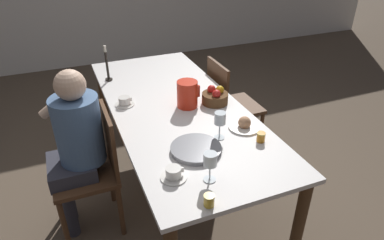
{
  "coord_description": "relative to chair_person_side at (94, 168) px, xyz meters",
  "views": [
    {
      "loc": [
        -0.72,
        -2.1,
        1.95
      ],
      "look_at": [
        0.0,
        -0.32,
        0.83
      ],
      "focal_mm": 32.0,
      "sensor_mm": 36.0,
      "label": 1
    }
  ],
  "objects": [
    {
      "name": "red_pitcher",
      "position": [
        0.72,
        0.09,
        0.39
      ],
      "size": [
        0.17,
        0.15,
        0.19
      ],
      "color": "red",
      "rests_on": "dining_table"
    },
    {
      "name": "wine_glass_water",
      "position": [
        0.75,
        -0.37,
        0.42
      ],
      "size": [
        0.07,
        0.07,
        0.18
      ],
      "color": "white",
      "rests_on": "dining_table"
    },
    {
      "name": "serving_tray",
      "position": [
        0.56,
        -0.45,
        0.3
      ],
      "size": [
        0.3,
        0.3,
        0.03
      ],
      "color": "gray",
      "rests_on": "dining_table"
    },
    {
      "name": "teacup_across",
      "position": [
        0.3,
        0.28,
        0.32
      ],
      "size": [
        0.14,
        0.14,
        0.06
      ],
      "color": "silver",
      "rests_on": "dining_table"
    },
    {
      "name": "jam_jar_red",
      "position": [
        0.45,
        -0.88,
        0.32
      ],
      "size": [
        0.05,
        0.05,
        0.06
      ],
      "color": "gold",
      "rests_on": "dining_table"
    },
    {
      "name": "teacup_near_person",
      "position": [
        0.36,
        -0.63,
        0.32
      ],
      "size": [
        0.14,
        0.14,
        0.06
      ],
      "color": "silver",
      "rests_on": "dining_table"
    },
    {
      "name": "wine_glass_juice",
      "position": [
        0.53,
        -0.72,
        0.41
      ],
      "size": [
        0.07,
        0.07,
        0.17
      ],
      "color": "white",
      "rests_on": "dining_table"
    },
    {
      "name": "chair_person_side",
      "position": [
        0.0,
        0.0,
        0.0
      ],
      "size": [
        0.42,
        0.42,
        0.9
      ],
      "rotation": [
        0.0,
        0.0,
        1.57
      ],
      "color": "#51331E",
      "rests_on": "ground_plane"
    },
    {
      "name": "bread_plate",
      "position": [
        0.95,
        -0.33,
        0.31
      ],
      "size": [
        0.2,
        0.2,
        0.08
      ],
      "color": "silver",
      "rests_on": "dining_table"
    },
    {
      "name": "person_seated",
      "position": [
        -0.09,
        0.04,
        0.22
      ],
      "size": [
        0.39,
        0.41,
        1.2
      ],
      "rotation": [
        0.0,
        0.0,
        1.57
      ],
      "color": "#33333D",
      "rests_on": "ground_plane"
    },
    {
      "name": "ground_plane",
      "position": [
        0.64,
        0.14,
        -0.49
      ],
      "size": [
        20.0,
        20.0,
        0.0
      ],
      "primitive_type": "plane",
      "color": "brown"
    },
    {
      "name": "fruit_bowl",
      "position": [
        0.93,
        0.06,
        0.34
      ],
      "size": [
        0.19,
        0.19,
        0.13
      ],
      "color": "brown",
      "rests_on": "dining_table"
    },
    {
      "name": "dining_table",
      "position": [
        0.64,
        0.14,
        0.2
      ],
      "size": [
        0.91,
        2.15,
        0.78
      ],
      "color": "silver",
      "rests_on": "ground_plane"
    },
    {
      "name": "candlestick_tall",
      "position": [
        0.28,
        0.78,
        0.4
      ],
      "size": [
        0.06,
        0.06,
        0.3
      ],
      "color": "black",
      "rests_on": "dining_table"
    },
    {
      "name": "chair_opposite",
      "position": [
        1.29,
        0.49,
        0.0
      ],
      "size": [
        0.42,
        0.42,
        0.9
      ],
      "rotation": [
        0.0,
        0.0,
        -1.57
      ],
      "color": "#51331E",
      "rests_on": "ground_plane"
    },
    {
      "name": "jam_jar_amber",
      "position": [
        0.97,
        -0.51,
        0.32
      ],
      "size": [
        0.05,
        0.05,
        0.06
      ],
      "color": "#C67A1E",
      "rests_on": "dining_table"
    }
  ]
}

